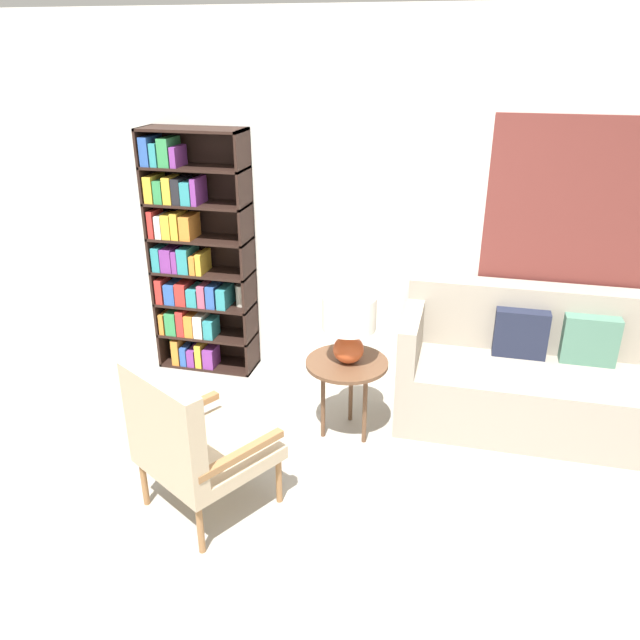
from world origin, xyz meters
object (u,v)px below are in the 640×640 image
couch (550,378)px  armchair (188,440)px  table_lamp (349,321)px  side_table (347,369)px  bookshelf (192,260)px

couch → armchair: bearing=-143.6°
table_lamp → armchair: bearing=-124.1°
couch → side_table: size_ratio=3.72×
bookshelf → armchair: size_ratio=2.05×
bookshelf → armchair: (0.71, -1.71, -0.41)m
bookshelf → table_lamp: size_ratio=4.12×
couch → table_lamp: table_lamp is taller
couch → side_table: 1.43m
armchair → table_lamp: bearing=55.9°
bookshelf → couch: bookshelf is taller
side_table → table_lamp: bearing=-6.1°
bookshelf → couch: (2.72, -0.23, -0.56)m
armchair → bookshelf: bearing=112.6°
side_table → armchair: bearing=-123.7°
armchair → side_table: size_ratio=1.69×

